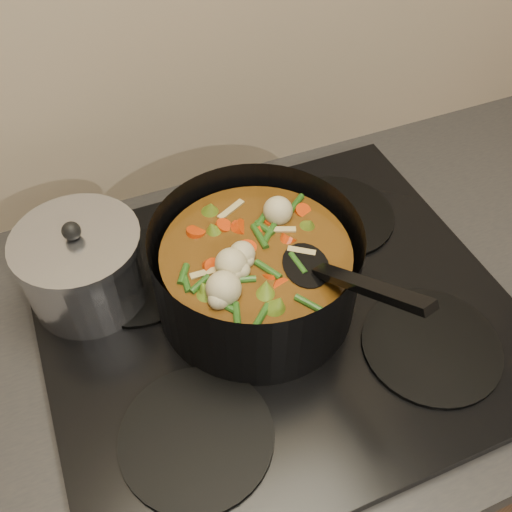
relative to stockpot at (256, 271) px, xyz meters
name	(u,v)px	position (x,y,z in m)	size (l,w,h in m)	color
counter	(271,451)	(0.02, -0.03, -0.54)	(2.64, 0.64, 0.91)	brown
stovetop	(277,314)	(0.02, -0.03, -0.07)	(0.62, 0.54, 0.03)	black
stockpot	(256,271)	(0.00, 0.00, 0.00)	(0.28, 0.35, 0.20)	black
saucepan	(84,266)	(-0.21, 0.10, -0.01)	(0.17, 0.17, 0.14)	silver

